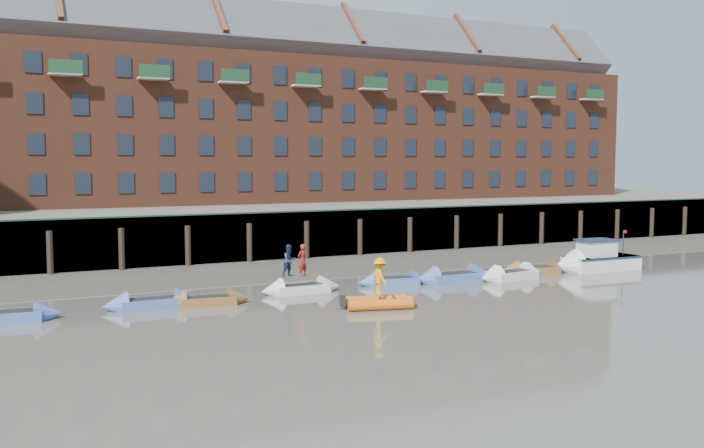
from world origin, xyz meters
TOP-DOWN VIEW (x-y plane):
  - ground at (0.00, 0.00)m, footprint 220.00×220.00m
  - foreshore at (0.00, 18.00)m, footprint 110.00×8.00m
  - mud_band at (0.00, 14.60)m, footprint 110.00×1.60m
  - river_wall at (-0.00, 22.38)m, footprint 110.00×1.23m
  - bank_terrace at (0.00, 36.00)m, footprint 110.00×28.00m
  - apartment_terrace at (-0.00, 36.99)m, footprint 80.60×15.56m
  - rowboat_0 at (-16.61, 9.17)m, footprint 4.51×1.67m
  - rowboat_1 at (-10.58, 9.57)m, footprint 4.40×1.33m
  - rowboat_2 at (-8.16, 9.14)m, footprint 4.05×1.57m
  - rowboat_3 at (-3.08, 10.18)m, footprint 4.25×1.25m
  - rowboat_4 at (2.28, 10.26)m, footprint 4.15×1.75m
  - rowboat_5 at (5.78, 9.74)m, footprint 4.89×1.43m
  - rowboat_6 at (9.21, 9.10)m, footprint 4.80×2.01m
  - rowboat_7 at (11.54, 10.01)m, footprint 4.53×1.91m
  - rib_tender at (-1.29, 5.06)m, footprint 3.30×2.17m
  - motor_launch at (15.35, 9.58)m, footprint 5.91×2.10m
  - person_rower_a at (-3.00, 10.25)m, footprint 0.70×0.62m
  - person_rower_b at (-3.59, 10.48)m, footprint 0.92×0.80m
  - person_rib_crew at (-1.33, 5.08)m, footprint 0.70×1.16m

SIDE VIEW (x-z plane):
  - ground at x=0.00m, z-range 0.00..0.00m
  - foreshore at x=0.00m, z-range -0.25..0.25m
  - mud_band at x=0.00m, z-range -0.05..0.05m
  - rowboat_2 at x=-8.16m, z-range -0.37..0.78m
  - rowboat_4 at x=2.28m, z-range -0.38..0.79m
  - rowboat_3 at x=-3.08m, z-range -0.40..0.83m
  - rowboat_1 at x=-10.58m, z-range -0.41..0.86m
  - rowboat_7 at x=11.54m, z-range -0.41..0.86m
  - rowboat_0 at x=-16.61m, z-range -0.41..0.87m
  - rowboat_6 at x=9.21m, z-range -0.44..0.91m
  - rib_tender at x=-1.29m, z-range -0.04..0.52m
  - rowboat_5 at x=5.78m, z-range -0.46..0.96m
  - motor_launch at x=15.35m, z-range -0.59..1.82m
  - person_rib_crew at x=-1.33m, z-range 0.52..2.28m
  - river_wall at x=0.00m, z-range -0.06..3.24m
  - bank_terrace at x=0.00m, z-range 0.00..3.20m
  - person_rower_b at x=-3.59m, z-range 0.83..2.44m
  - person_rower_a at x=-3.00m, z-range 0.83..2.45m
  - apartment_terrace at x=0.00m, z-range 2.34..23.31m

